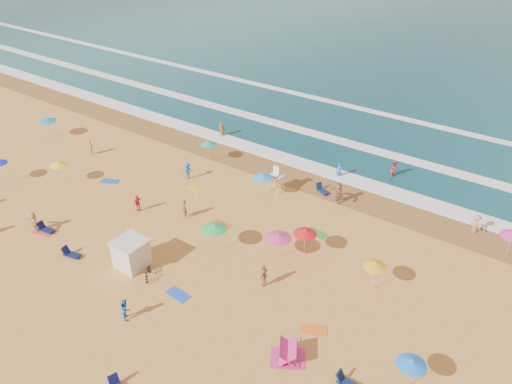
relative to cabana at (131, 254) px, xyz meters
The scene contains 13 objects.
ground 5.68m from the cabana, 81.94° to the left, with size 220.00×220.00×0.00m, color gold.
ocean 89.55m from the cabana, 89.50° to the left, with size 220.00×140.00×0.18m, color #0C4756.
wet_sand 18.08m from the cabana, 87.51° to the left, with size 220.00×220.00×0.00m, color olive.
surf_foam 26.88m from the cabana, 88.33° to the left, with size 200.00×18.70×0.05m.
cabana is the anchor object (origin of this frame).
cabana_roof 1.06m from the cabana, ahead, with size 2.20×2.20×0.12m, color silver.
bicycle 2.00m from the cabana, ahead, with size 0.59×1.68×0.88m, color black.
lifeguard_stand 15.05m from the cabana, 80.40° to the left, with size 1.20×1.20×2.10m, color white, non-canonical shape.
beach_umbrellas 6.65m from the cabana, 59.62° to the left, with size 51.56×27.06×0.79m.
loungers 5.74m from the cabana, 16.57° to the left, with size 51.24×25.83×0.34m.
towels 3.57m from the cabana, 82.18° to the left, with size 40.88×20.48×0.03m.
popup_tents 23.17m from the cabana, 17.99° to the left, with size 19.17×17.71×1.20m.
beachgoers 9.99m from the cabana, 90.65° to the left, with size 36.89×29.50×2.13m.
Camera 1 is at (22.97, -23.27, 23.10)m, focal length 35.00 mm.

